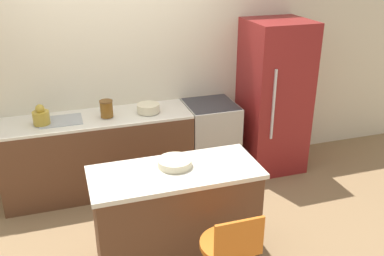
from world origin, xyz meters
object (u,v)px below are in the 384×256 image
object	(u,v)px
kettle	(41,116)
mixing_bowl	(148,108)
oven_range	(210,139)
refrigerator	(274,97)

from	to	relation	value
kettle	mixing_bowl	distance (m)	1.13
oven_range	mixing_bowl	xyz separation A→B (m)	(-0.76, -0.04, 0.50)
refrigerator	kettle	distance (m)	2.69
kettle	mixing_bowl	world-z (taller)	kettle
oven_range	mixing_bowl	distance (m)	0.91
refrigerator	mixing_bowl	xyz separation A→B (m)	(-1.55, 0.01, 0.03)
mixing_bowl	refrigerator	bearing A→B (deg)	-0.30
refrigerator	kettle	xyz separation A→B (m)	(-2.68, 0.01, 0.07)
kettle	mixing_bowl	size ratio (longest dim) A/B	0.86
refrigerator	mixing_bowl	size ratio (longest dim) A/B	7.39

